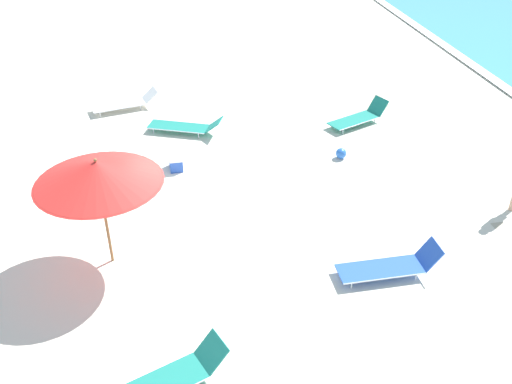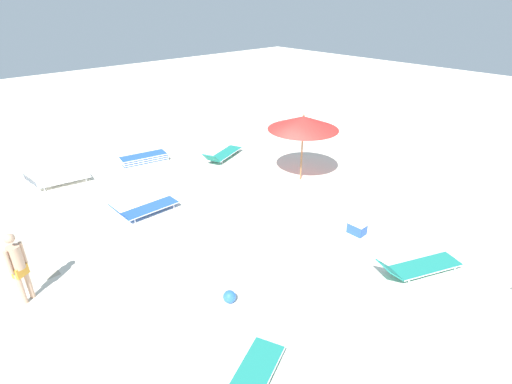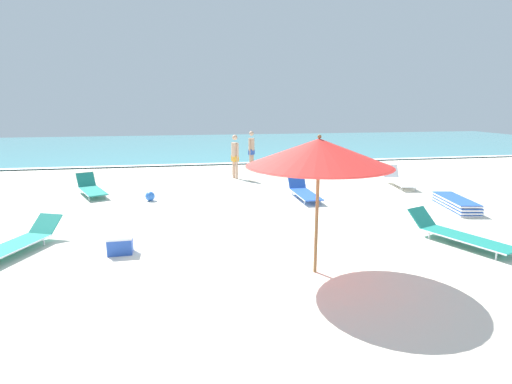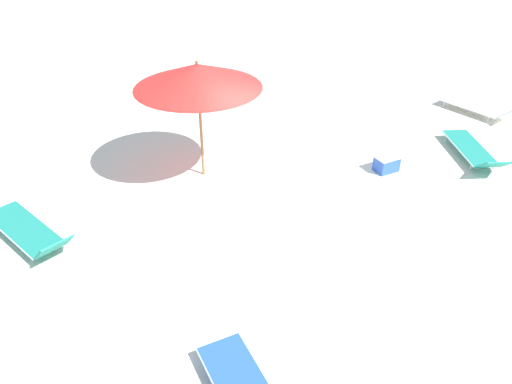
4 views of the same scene
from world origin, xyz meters
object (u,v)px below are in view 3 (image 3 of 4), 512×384
(beachgoer_wading_adult, at_px, (235,154))
(cooler_box, at_px, (120,245))
(beach_umbrella, at_px, (319,153))
(sun_lounger_mid_beach_pair_a, at_px, (91,188))
(sun_lounger_beside_umbrella, at_px, (458,234))
(sun_lounger_mid_beach_solo, at_px, (304,191))
(beach_ball, at_px, (150,196))
(lounger_stack, at_px, (456,204))
(sun_lounger_near_water_right, at_px, (399,180))
(sun_lounger_under_umbrella, at_px, (16,243))
(beachgoer_shoreline_child, at_px, (251,148))

(beachgoer_wading_adult, xyz_separation_m, cooler_box, (-3.40, -7.82, -0.81))
(beach_umbrella, distance_m, sun_lounger_mid_beach_pair_a, 9.25)
(sun_lounger_beside_umbrella, relative_size, beachgoer_wading_adult, 1.33)
(sun_lounger_mid_beach_solo, height_order, beachgoer_wading_adult, beachgoer_wading_adult)
(sun_lounger_beside_umbrella, relative_size, sun_lounger_mid_beach_pair_a, 1.13)
(beachgoer_wading_adult, relative_size, beach_ball, 5.96)
(lounger_stack, height_order, sun_lounger_near_water_right, sun_lounger_near_water_right)
(sun_lounger_under_umbrella, relative_size, cooler_box, 4.54)
(sun_lounger_near_water_right, relative_size, beachgoer_wading_adult, 1.24)
(beachgoer_shoreline_child, height_order, cooler_box, beachgoer_shoreline_child)
(sun_lounger_beside_umbrella, distance_m, sun_lounger_mid_beach_solo, 5.12)
(beachgoer_wading_adult, bearing_deg, beach_ball, -71.34)
(sun_lounger_beside_umbrella, height_order, beach_ball, sun_lounger_beside_umbrella)
(beach_umbrella, xyz_separation_m, sun_lounger_beside_umbrella, (3.53, 0.88, -1.95))
(beach_ball, distance_m, cooler_box, 4.52)
(lounger_stack, distance_m, beachgoer_shoreline_child, 9.25)
(beachgoer_wading_adult, xyz_separation_m, beach_ball, (-3.13, -3.31, -0.85))
(beach_ball, bearing_deg, lounger_stack, -16.84)
(sun_lounger_under_umbrella, distance_m, sun_lounger_mid_beach_pair_a, 5.30)
(beach_umbrella, relative_size, sun_lounger_beside_umbrella, 1.07)
(beach_umbrella, relative_size, beach_ball, 8.48)
(beach_ball, bearing_deg, sun_lounger_beside_umbrella, -37.33)
(beach_umbrella, height_order, sun_lounger_mid_beach_pair_a, beach_umbrella)
(beach_umbrella, xyz_separation_m, beachgoer_wading_adult, (-0.19, 9.42, -1.17))
(beachgoer_wading_adult, height_order, beachgoer_shoreline_child, same)
(beach_ball, bearing_deg, sun_lounger_mid_beach_pair_a, 148.54)
(beach_umbrella, xyz_separation_m, lounger_stack, (5.41, 3.46, -2.00))
(sun_lounger_mid_beach_pair_a, bearing_deg, cooler_box, -96.64)
(beachgoer_shoreline_child, xyz_separation_m, cooler_box, (-4.43, -9.86, -0.81))
(beachgoer_shoreline_child, bearing_deg, beachgoer_wading_adult, 11.48)
(sun_lounger_mid_beach_solo, bearing_deg, lounger_stack, -28.65)
(sun_lounger_near_water_right, height_order, sun_lounger_mid_beach_solo, sun_lounger_mid_beach_solo)
(sun_lounger_near_water_right, height_order, beachgoer_shoreline_child, beachgoer_shoreline_child)
(sun_lounger_beside_umbrella, bearing_deg, sun_lounger_near_water_right, 49.80)
(lounger_stack, height_order, sun_lounger_mid_beach_pair_a, sun_lounger_mid_beach_pair_a)
(beach_umbrella, xyz_separation_m, beach_ball, (-3.32, 6.11, -2.02))
(lounger_stack, xyz_separation_m, beachgoer_wading_adult, (-5.61, 5.95, 0.84))
(beachgoer_wading_adult, bearing_deg, beach_umbrella, -26.75)
(sun_lounger_mid_beach_pair_a, height_order, beach_ball, sun_lounger_mid_beach_pair_a)
(sun_lounger_near_water_right, bearing_deg, sun_lounger_beside_umbrella, -100.34)
(sun_lounger_mid_beach_pair_a, bearing_deg, lounger_stack, -43.08)
(sun_lounger_beside_umbrella, xyz_separation_m, sun_lounger_mid_beach_solo, (-2.02, 4.71, 0.01))
(beach_umbrella, distance_m, beach_ball, 7.24)
(sun_lounger_beside_umbrella, distance_m, sun_lounger_near_water_right, 6.30)
(beach_umbrella, height_order, sun_lounger_mid_beach_solo, beach_umbrella)
(sun_lounger_beside_umbrella, xyz_separation_m, cooler_box, (-7.13, 0.72, -0.03))
(lounger_stack, bearing_deg, beach_umbrella, -136.67)
(sun_lounger_mid_beach_solo, bearing_deg, beach_ball, 173.72)
(beachgoer_wading_adult, relative_size, beachgoer_shoreline_child, 1.00)
(lounger_stack, height_order, cooler_box, cooler_box)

